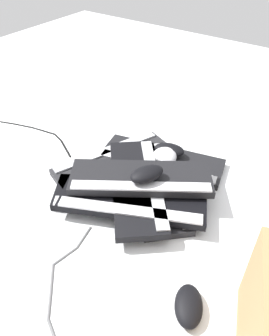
{
  "coord_description": "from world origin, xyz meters",
  "views": [
    {
      "loc": [
        0.64,
        0.52,
        0.75
      ],
      "look_at": [
        -0.06,
        0.02,
        0.04
      ],
      "focal_mm": 35.0,
      "sensor_mm": 36.0,
      "label": 1
    }
  ],
  "objects_px": {
    "keyboard_3": "(114,161)",
    "mouse_1": "(147,174)",
    "mouse_0": "(169,150)",
    "keyboard_0": "(123,195)",
    "mouse_3": "(165,154)",
    "keyboard_6": "(141,178)",
    "keyboard_1": "(156,185)",
    "keyboard_5": "(137,184)",
    "keyboard_4": "(133,201)",
    "mouse_4": "(167,157)",
    "mouse_2": "(189,306)",
    "keyboard_2": "(161,160)"
  },
  "relations": [
    {
      "from": "keyboard_5",
      "to": "mouse_3",
      "type": "distance_m",
      "value": 0.18
    },
    {
      "from": "keyboard_0",
      "to": "mouse_0",
      "type": "xyz_separation_m",
      "value": [
        -0.25,
        0.02,
        0.04
      ]
    },
    {
      "from": "keyboard_0",
      "to": "keyboard_3",
      "type": "xyz_separation_m",
      "value": [
        -0.12,
        -0.13,
        0.0
      ]
    },
    {
      "from": "keyboard_5",
      "to": "keyboard_4",
      "type": "bearing_deg",
      "value": 25.71
    },
    {
      "from": "keyboard_1",
      "to": "mouse_3",
      "type": "relative_size",
      "value": 3.83
    },
    {
      "from": "keyboard_3",
      "to": "mouse_1",
      "type": "height_order",
      "value": "mouse_1"
    },
    {
      "from": "mouse_0",
      "to": "mouse_3",
      "type": "bearing_deg",
      "value": 70.72
    },
    {
      "from": "keyboard_0",
      "to": "mouse_4",
      "type": "height_order",
      "value": "mouse_4"
    },
    {
      "from": "keyboard_4",
      "to": "keyboard_5",
      "type": "xyz_separation_m",
      "value": [
        -0.07,
        -0.03,
        0.0
      ]
    },
    {
      "from": "mouse_0",
      "to": "mouse_1",
      "type": "relative_size",
      "value": 1.0
    },
    {
      "from": "keyboard_0",
      "to": "keyboard_5",
      "type": "xyz_separation_m",
      "value": [
        -0.04,
        0.02,
        0.03
      ]
    },
    {
      "from": "keyboard_0",
      "to": "mouse_4",
      "type": "xyz_separation_m",
      "value": [
        -0.21,
        0.03,
        0.04
      ]
    },
    {
      "from": "keyboard_4",
      "to": "mouse_3",
      "type": "xyz_separation_m",
      "value": [
        -0.25,
        -0.04,
        0.01
      ]
    },
    {
      "from": "keyboard_6",
      "to": "mouse_4",
      "type": "distance_m",
      "value": 0.17
    },
    {
      "from": "keyboard_0",
      "to": "keyboard_4",
      "type": "xyz_separation_m",
      "value": [
        0.03,
        0.06,
        0.03
      ]
    },
    {
      "from": "keyboard_5",
      "to": "mouse_4",
      "type": "height_order",
      "value": "mouse_4"
    },
    {
      "from": "keyboard_3",
      "to": "keyboard_0",
      "type": "bearing_deg",
      "value": 47.49
    },
    {
      "from": "keyboard_0",
      "to": "keyboard_6",
      "type": "distance_m",
      "value": 0.08
    },
    {
      "from": "keyboard_1",
      "to": "mouse_4",
      "type": "distance_m",
      "value": 0.12
    },
    {
      "from": "mouse_0",
      "to": "keyboard_6",
      "type": "bearing_deg",
      "value": 78.3
    },
    {
      "from": "keyboard_1",
      "to": "keyboard_3",
      "type": "bearing_deg",
      "value": -95.59
    },
    {
      "from": "keyboard_4",
      "to": "mouse_1",
      "type": "height_order",
      "value": "mouse_1"
    },
    {
      "from": "keyboard_6",
      "to": "mouse_1",
      "type": "height_order",
      "value": "mouse_1"
    },
    {
      "from": "mouse_2",
      "to": "mouse_4",
      "type": "relative_size",
      "value": 1.0
    },
    {
      "from": "keyboard_1",
      "to": "keyboard_4",
      "type": "xyz_separation_m",
      "value": [
        0.13,
        -0.0,
        0.03
      ]
    },
    {
      "from": "mouse_0",
      "to": "mouse_4",
      "type": "height_order",
      "value": "same"
    },
    {
      "from": "keyboard_0",
      "to": "mouse_3",
      "type": "bearing_deg",
      "value": 175.3
    },
    {
      "from": "keyboard_0",
      "to": "keyboard_1",
      "type": "height_order",
      "value": "same"
    },
    {
      "from": "keyboard_4",
      "to": "mouse_4",
      "type": "height_order",
      "value": "mouse_4"
    },
    {
      "from": "mouse_2",
      "to": "mouse_4",
      "type": "xyz_separation_m",
      "value": [
        -0.43,
        -0.31,
        0.03
      ]
    },
    {
      "from": "keyboard_2",
      "to": "keyboard_6",
      "type": "bearing_deg",
      "value": 10.63
    },
    {
      "from": "keyboard_4",
      "to": "mouse_2",
      "type": "height_order",
      "value": "keyboard_4"
    },
    {
      "from": "keyboard_0",
      "to": "mouse_0",
      "type": "distance_m",
      "value": 0.26
    },
    {
      "from": "mouse_0",
      "to": "mouse_1",
      "type": "distance_m",
      "value": 0.23
    },
    {
      "from": "mouse_0",
      "to": "mouse_2",
      "type": "xyz_separation_m",
      "value": [
        0.47,
        0.33,
        -0.03
      ]
    },
    {
      "from": "keyboard_0",
      "to": "mouse_0",
      "type": "height_order",
      "value": "mouse_0"
    },
    {
      "from": "keyboard_0",
      "to": "keyboard_3",
      "type": "height_order",
      "value": "same"
    },
    {
      "from": "keyboard_1",
      "to": "mouse_2",
      "type": "xyz_separation_m",
      "value": [
        0.31,
        0.29,
        0.01
      ]
    },
    {
      "from": "keyboard_2",
      "to": "keyboard_6",
      "type": "relative_size",
      "value": 1.03
    },
    {
      "from": "keyboard_3",
      "to": "mouse_4",
      "type": "bearing_deg",
      "value": 119.13
    },
    {
      "from": "keyboard_5",
      "to": "mouse_1",
      "type": "height_order",
      "value": "mouse_1"
    },
    {
      "from": "keyboard_1",
      "to": "mouse_2",
      "type": "relative_size",
      "value": 3.83
    },
    {
      "from": "mouse_0",
      "to": "keyboard_4",
      "type": "bearing_deg",
      "value": 80.71
    },
    {
      "from": "keyboard_1",
      "to": "mouse_4",
      "type": "xyz_separation_m",
      "value": [
        -0.11,
        -0.03,
        0.04
      ]
    },
    {
      "from": "keyboard_1",
      "to": "keyboard_4",
      "type": "height_order",
      "value": "keyboard_4"
    },
    {
      "from": "keyboard_5",
      "to": "mouse_3",
      "type": "relative_size",
      "value": 3.93
    },
    {
      "from": "keyboard_2",
      "to": "keyboard_6",
      "type": "distance_m",
      "value": 0.19
    },
    {
      "from": "mouse_1",
      "to": "mouse_2",
      "type": "relative_size",
      "value": 1.0
    },
    {
      "from": "keyboard_6",
      "to": "mouse_3",
      "type": "height_order",
      "value": "keyboard_6"
    },
    {
      "from": "keyboard_1",
      "to": "mouse_3",
      "type": "bearing_deg",
      "value": -160.93
    }
  ]
}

